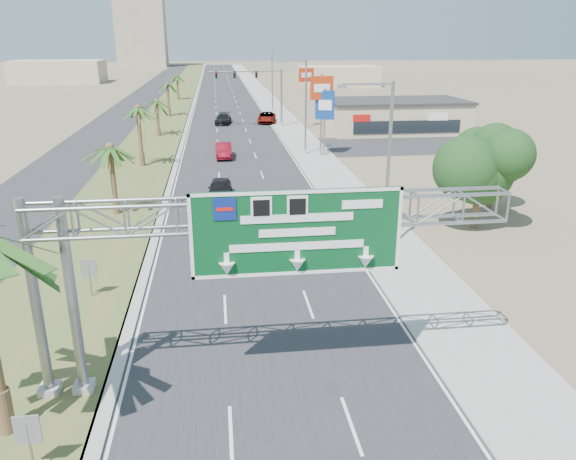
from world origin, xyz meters
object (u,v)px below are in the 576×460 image
Objects in this scene: car_left_lane at (220,189)px; pole_sign_blue at (325,107)px; car_right_lane at (267,118)px; pole_sign_red_far at (306,80)px; car_far at (223,119)px; sign_gantry at (250,229)px; pole_sign_red_near at (322,93)px; car_mid_lane at (223,151)px; signal_mast at (267,92)px; store_building at (395,117)px.

pole_sign_blue reaches higher than car_left_lane.
pole_sign_red_far reaches higher than car_right_lane.
car_left_lane reaches higher than car_far.
pole_sign_red_near reaches higher than sign_gantry.
car_mid_lane is at bearing 92.61° from car_left_lane.
pole_sign_red_near reaches higher than car_left_lane.
signal_mast is 21.47m from pole_sign_red_near.
sign_gantry is 62.05m from pole_sign_red_far.
pole_sign_blue is at bearing 57.85° from car_left_lane.
car_mid_lane is 23.58m from pole_sign_red_far.
car_right_lane is at bearing 10.30° from car_far.
signal_mast is 2.31× the size of car_left_lane.
pole_sign_red_far is at bearing 75.13° from car_left_lane.
car_mid_lane is at bearing 90.50° from sign_gantry.
pole_sign_blue is (10.76, -0.62, 4.44)m from car_mid_lane.
sign_gantry reaches higher than car_left_lane.
pole_sign_red_near is (11.00, 15.27, 5.96)m from car_left_lane.
sign_gantry is 66.90m from car_right_lane.
pole_sign_blue is at bearing -93.39° from pole_sign_red_far.
car_far is 0.71× the size of pole_sign_blue.
car_mid_lane is at bearing 177.39° from pole_sign_red_near.
car_mid_lane reaches higher than car_far.
car_right_lane is 6.51m from car_far.
sign_gantry is 62.37m from signal_mast.
car_mid_lane is 0.57× the size of pole_sign_red_far.
car_right_lane is (7.47, 40.64, 0.02)m from car_left_lane.
signal_mast is at bearing -86.74° from car_right_lane.
car_left_lane is 0.52× the size of pole_sign_red_near.
car_right_lane reaches higher than car_mid_lane.
signal_mast is 1.43× the size of pole_sign_blue.
pole_sign_red_near is 1.03× the size of pole_sign_red_far.
car_mid_lane is 12.01m from pole_sign_red_near.
sign_gantry is at bearing -112.36° from store_building.
pole_sign_red_far is at bearing -16.38° from car_far.
signal_mast is 1.20× the size of pole_sign_red_near.
sign_gantry is at bearing -88.38° from car_right_lane.
sign_gantry is at bearing -100.77° from pole_sign_red_far.
car_left_lane is 41.32m from car_right_lane.
signal_mast reaches higher than car_mid_lane.
car_mid_lane is at bearing 176.70° from pole_sign_blue.
pole_sign_red_far is (11.59, 60.96, 0.53)m from sign_gantry.
sign_gantry is 1.63× the size of signal_mast.
car_right_lane is (0.30, 4.32, -4.07)m from signal_mast.
sign_gantry is at bearing -82.73° from car_far.
pole_sign_red_near is (10.42, -0.47, 5.94)m from car_mid_lane.
sign_gantry reaches higher than car_far.
signal_mast is at bearing 160.46° from store_building.
sign_gantry is 0.93× the size of store_building.
pole_sign_red_far is at bearing 56.89° from car_mid_lane.
car_right_lane reaches higher than car_far.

